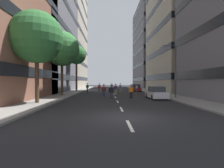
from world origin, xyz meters
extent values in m
plane|color=black|center=(0.00, 22.38, 0.00)|extent=(134.27, 134.27, 0.00)
cube|color=gray|center=(-7.70, 25.18, 0.07)|extent=(3.15, 61.54, 0.14)
cube|color=gray|center=(7.70, 25.18, 0.07)|extent=(3.15, 61.54, 0.14)
cube|color=silver|center=(0.00, -2.00, 0.00)|extent=(0.16, 2.20, 0.01)
cube|color=silver|center=(0.00, 3.00, 0.00)|extent=(0.16, 2.20, 0.01)
cube|color=silver|center=(0.00, 8.00, 0.00)|extent=(0.16, 2.20, 0.01)
cube|color=silver|center=(0.00, 13.00, 0.00)|extent=(0.16, 2.20, 0.01)
cube|color=silver|center=(0.00, 18.00, 0.00)|extent=(0.16, 2.20, 0.01)
cube|color=silver|center=(0.00, 23.00, 0.00)|extent=(0.16, 2.20, 0.01)
cube|color=silver|center=(0.00, 28.00, 0.00)|extent=(0.16, 2.20, 0.01)
cube|color=silver|center=(0.00, 33.00, 0.00)|extent=(0.16, 2.20, 0.01)
cube|color=silver|center=(0.00, 38.00, 0.00)|extent=(0.16, 2.20, 0.01)
cube|color=silver|center=(0.00, 43.00, 0.00)|extent=(0.16, 2.20, 0.01)
cube|color=silver|center=(0.00, 48.00, 0.00)|extent=(0.16, 2.20, 0.01)
cube|color=slate|center=(-16.68, 26.82, 14.77)|extent=(14.82, 22.75, 29.53)
cube|color=black|center=(-16.68, 26.82, 2.95)|extent=(14.94, 22.87, 1.10)
cube|color=black|center=(-16.68, 26.82, 7.88)|extent=(14.94, 22.87, 1.10)
cube|color=black|center=(-16.68, 26.82, 12.80)|extent=(14.94, 22.87, 1.10)
cube|color=black|center=(-16.68, 26.82, 17.72)|extent=(14.94, 22.87, 1.10)
cube|color=#B2A893|center=(-16.68, 49.67, 17.54)|extent=(14.82, 23.13, 35.07)
cube|color=black|center=(-16.68, 49.67, 3.01)|extent=(14.94, 23.25, 1.10)
cube|color=black|center=(-16.68, 49.67, 8.02)|extent=(14.94, 23.25, 1.10)
cube|color=black|center=(-16.68, 49.67, 13.03)|extent=(14.94, 23.25, 1.10)
cube|color=black|center=(-16.68, 49.67, 18.04)|extent=(14.94, 23.25, 1.10)
cube|color=black|center=(-16.68, 49.67, 23.05)|extent=(14.94, 23.25, 1.10)
cube|color=black|center=(-16.68, 49.67, 28.06)|extent=(14.94, 23.25, 1.10)
cube|color=#B2A893|center=(16.68, 26.82, 17.43)|extent=(14.82, 18.65, 34.87)
cube|color=black|center=(16.68, 26.82, 2.99)|extent=(14.94, 18.77, 1.10)
cube|color=black|center=(16.68, 26.82, 7.97)|extent=(14.94, 18.77, 1.10)
cube|color=black|center=(16.68, 26.82, 12.95)|extent=(14.94, 18.77, 1.10)
cube|color=black|center=(16.68, 26.82, 17.93)|extent=(14.94, 18.77, 1.10)
cube|color=slate|center=(16.68, 49.67, 13.92)|extent=(14.82, 21.43, 27.84)
cube|color=black|center=(16.68, 49.67, 2.78)|extent=(14.94, 21.55, 1.10)
cube|color=black|center=(16.68, 49.67, 7.42)|extent=(14.94, 21.55, 1.10)
cube|color=black|center=(16.68, 49.67, 12.06)|extent=(14.94, 21.55, 1.10)
cube|color=black|center=(16.68, 49.67, 16.70)|extent=(14.94, 21.55, 1.10)
cube|color=black|center=(16.68, 49.67, 21.34)|extent=(14.94, 21.55, 1.10)
cube|color=black|center=(16.68, 49.67, 25.98)|extent=(14.94, 21.55, 1.10)
cube|color=silver|center=(4.92, 10.85, 0.53)|extent=(1.80, 4.40, 0.70)
cube|color=#2D3338|center=(4.92, 10.70, 1.20)|extent=(1.60, 2.10, 0.64)
cylinder|color=black|center=(4.12, 12.30, 0.32)|extent=(0.22, 0.64, 0.64)
cylinder|color=black|center=(5.72, 12.30, 0.32)|extent=(0.22, 0.64, 0.64)
cylinder|color=black|center=(4.12, 9.40, 0.32)|extent=(0.22, 0.64, 0.64)
cylinder|color=black|center=(5.72, 9.40, 0.32)|extent=(0.22, 0.64, 0.64)
cube|color=maroon|center=(4.92, 26.41, 0.53)|extent=(1.80, 4.40, 0.70)
cube|color=#2D3338|center=(4.92, 26.26, 1.20)|extent=(1.60, 2.10, 0.64)
cylinder|color=black|center=(4.12, 27.86, 0.32)|extent=(0.22, 0.64, 0.64)
cylinder|color=black|center=(5.72, 27.86, 0.32)|extent=(0.22, 0.64, 0.64)
cylinder|color=black|center=(4.12, 24.96, 0.32)|extent=(0.22, 0.64, 0.64)
cylinder|color=black|center=(5.72, 24.96, 0.32)|extent=(0.22, 0.64, 0.64)
cylinder|color=#4C3823|center=(-7.70, 15.20, 2.63)|extent=(0.36, 0.36, 4.99)
sphere|color=#387A3D|center=(-7.70, 15.20, 6.90)|extent=(5.06, 5.06, 5.06)
cylinder|color=#4C3823|center=(-7.70, 27.02, 3.25)|extent=(0.36, 0.36, 6.23)
sphere|color=#2D6B33|center=(-7.70, 27.02, 7.80)|extent=(4.09, 4.09, 4.09)
cylinder|color=#4C3823|center=(-7.70, 6.14, 2.36)|extent=(0.36, 0.36, 4.43)
sphere|color=#2D6B33|center=(-7.70, 6.14, 6.28)|extent=(4.88, 4.88, 4.88)
cylinder|color=#3F3F44|center=(7.38, 10.92, 3.39)|extent=(0.16, 0.16, 6.50)
cylinder|color=#3F3F44|center=(6.48, 10.92, 6.54)|extent=(1.80, 0.10, 0.10)
ellipsoid|color=silver|center=(5.58, 10.92, 6.39)|extent=(0.50, 0.30, 0.24)
cube|color=brown|center=(-0.63, 9.21, 0.08)|extent=(0.23, 0.91, 0.02)
cylinder|color=#D8BF4C|center=(-0.65, 9.53, 0.04)|extent=(0.18, 0.08, 0.07)
cylinder|color=#D8BF4C|center=(-0.62, 8.89, 0.04)|extent=(0.18, 0.08, 0.07)
cylinder|color=#2D334C|center=(-0.72, 9.21, 0.49)|extent=(0.14, 0.14, 0.80)
cylinder|color=#2D334C|center=(-0.54, 9.22, 0.49)|extent=(0.14, 0.14, 0.80)
cube|color=black|center=(-0.63, 9.21, 1.17)|extent=(0.33, 0.21, 0.55)
cylinder|color=black|center=(-0.86, 9.26, 1.14)|extent=(0.10, 0.23, 0.55)
cylinder|color=black|center=(-0.42, 9.27, 1.14)|extent=(0.10, 0.23, 0.55)
sphere|color=#997051|center=(-0.64, 9.23, 1.62)|extent=(0.22, 0.22, 0.22)
sphere|color=black|center=(-0.64, 9.23, 1.67)|extent=(0.21, 0.21, 0.21)
cube|color=brown|center=(-1.57, 13.17, 0.08)|extent=(0.23, 0.91, 0.02)
cylinder|color=#D8BF4C|center=(-1.57, 13.49, 0.04)|extent=(0.18, 0.08, 0.07)
cylinder|color=#D8BF4C|center=(-1.56, 12.85, 0.04)|extent=(0.18, 0.08, 0.07)
cylinder|color=#2D334C|center=(-1.66, 13.17, 0.49)|extent=(0.14, 0.14, 0.80)
cylinder|color=#2D334C|center=(-1.48, 13.18, 0.49)|extent=(0.14, 0.14, 0.80)
cube|color=black|center=(-1.57, 13.17, 1.17)|extent=(0.33, 0.21, 0.55)
cylinder|color=black|center=(-1.79, 13.22, 1.14)|extent=(0.10, 0.23, 0.55)
cylinder|color=black|center=(-1.35, 13.23, 1.14)|extent=(0.10, 0.23, 0.55)
sphere|color=#997051|center=(-1.57, 13.19, 1.62)|extent=(0.22, 0.22, 0.22)
sphere|color=black|center=(-1.57, 13.19, 1.67)|extent=(0.21, 0.21, 0.21)
cube|color=#A52626|center=(-1.56, 12.99, 1.20)|extent=(0.26, 0.17, 0.40)
cube|color=brown|center=(0.21, 16.70, 0.08)|extent=(0.30, 0.92, 0.02)
cylinder|color=#D8BF4C|center=(0.17, 17.01, 0.04)|extent=(0.19, 0.09, 0.07)
cylinder|color=#D8BF4C|center=(0.24, 16.38, 0.04)|extent=(0.19, 0.09, 0.07)
cylinder|color=tan|center=(0.12, 16.69, 0.49)|extent=(0.15, 0.15, 0.80)
cylinder|color=tan|center=(0.29, 16.71, 0.49)|extent=(0.15, 0.15, 0.80)
cube|color=blue|center=(0.21, 16.70, 1.17)|extent=(0.34, 0.23, 0.55)
cylinder|color=blue|center=(-0.02, 16.72, 1.14)|extent=(0.11, 0.24, 0.55)
cylinder|color=blue|center=(0.42, 16.77, 1.14)|extent=(0.11, 0.24, 0.55)
sphere|color=#997051|center=(0.20, 16.72, 1.62)|extent=(0.22, 0.22, 0.22)
sphere|color=black|center=(0.20, 16.72, 1.67)|extent=(0.21, 0.21, 0.21)
cube|color=#A52626|center=(0.22, 16.52, 1.20)|extent=(0.28, 0.19, 0.40)
cube|color=brown|center=(-2.62, 22.96, 0.08)|extent=(0.33, 0.92, 0.02)
cylinder|color=#D8BF4C|center=(-2.67, 23.27, 0.04)|extent=(0.19, 0.10, 0.07)
cylinder|color=#D8BF4C|center=(-2.58, 22.64, 0.04)|extent=(0.19, 0.10, 0.07)
cylinder|color=#594C47|center=(-2.71, 22.94, 0.49)|extent=(0.16, 0.16, 0.80)
cylinder|color=#594C47|center=(-2.54, 22.97, 0.49)|extent=(0.16, 0.16, 0.80)
cube|color=red|center=(-2.62, 22.96, 1.17)|extent=(0.35, 0.25, 0.55)
cylinder|color=red|center=(-2.85, 22.97, 1.14)|extent=(0.12, 0.24, 0.55)
cylinder|color=red|center=(-2.41, 23.04, 1.14)|extent=(0.12, 0.24, 0.55)
sphere|color=tan|center=(-2.63, 22.97, 1.62)|extent=(0.22, 0.22, 0.22)
sphere|color=black|center=(-2.63, 22.97, 1.67)|extent=(0.21, 0.21, 0.21)
cube|color=brown|center=(-0.10, 28.05, 0.08)|extent=(0.38, 0.92, 0.02)
cylinder|color=#D8BF4C|center=(-0.16, 28.36, 0.04)|extent=(0.19, 0.10, 0.07)
cylinder|color=#D8BF4C|center=(-0.04, 27.73, 0.04)|extent=(0.19, 0.10, 0.07)
cylinder|color=#2D334C|center=(-0.19, 28.03, 0.49)|extent=(0.17, 0.17, 0.80)
cylinder|color=#2D334C|center=(-0.01, 28.07, 0.49)|extent=(0.17, 0.17, 0.80)
cube|color=white|center=(-0.10, 28.05, 1.17)|extent=(0.35, 0.26, 0.55)
cylinder|color=white|center=(-0.33, 28.05, 1.14)|extent=(0.13, 0.24, 0.55)
cylinder|color=white|center=(0.10, 28.14, 1.14)|extent=(0.13, 0.24, 0.55)
sphere|color=beige|center=(-0.10, 28.07, 1.62)|extent=(0.22, 0.22, 0.22)
sphere|color=black|center=(-0.10, 28.07, 1.67)|extent=(0.21, 0.21, 0.21)
cube|color=#A52626|center=(-0.06, 27.87, 1.20)|extent=(0.29, 0.21, 0.40)
cube|color=brown|center=(1.73, 10.10, 0.08)|extent=(0.26, 0.91, 0.02)
cylinder|color=#D8BF4C|center=(1.75, 10.42, 0.04)|extent=(0.18, 0.08, 0.07)
cylinder|color=#D8BF4C|center=(1.71, 9.78, 0.04)|extent=(0.18, 0.08, 0.07)
cylinder|color=black|center=(1.64, 10.11, 0.49)|extent=(0.15, 0.15, 0.80)
cylinder|color=black|center=(1.82, 10.09, 0.49)|extent=(0.15, 0.15, 0.80)
cube|color=orange|center=(1.73, 10.10, 1.17)|extent=(0.33, 0.22, 0.55)
cylinder|color=orange|center=(1.51, 10.16, 1.14)|extent=(0.11, 0.23, 0.55)
cylinder|color=orange|center=(1.95, 10.13, 1.14)|extent=(0.11, 0.23, 0.55)
sphere|color=#997051|center=(1.73, 10.12, 1.62)|extent=(0.22, 0.22, 0.22)
sphere|color=black|center=(1.73, 10.12, 1.67)|extent=(0.21, 0.21, 0.21)
cube|color=brown|center=(1.36, 22.11, 0.08)|extent=(0.28, 0.91, 0.02)
cylinder|color=#D8BF4C|center=(1.39, 22.43, 0.04)|extent=(0.19, 0.08, 0.07)
cylinder|color=#D8BF4C|center=(1.33, 21.79, 0.04)|extent=(0.19, 0.08, 0.07)
cylinder|color=tan|center=(1.27, 22.12, 0.49)|extent=(0.15, 0.15, 0.80)
cylinder|color=tan|center=(1.45, 22.11, 0.49)|extent=(0.15, 0.15, 0.80)
cube|color=white|center=(1.36, 22.11, 1.17)|extent=(0.34, 0.23, 0.55)
cylinder|color=white|center=(1.14, 22.18, 1.14)|extent=(0.11, 0.24, 0.55)
cylinder|color=white|center=(1.58, 22.15, 1.14)|extent=(0.11, 0.24, 0.55)
sphere|color=tan|center=(1.36, 22.13, 1.62)|extent=(0.22, 0.22, 0.22)
sphere|color=black|center=(1.36, 22.13, 1.67)|extent=(0.21, 0.21, 0.21)
cube|color=#3F72BF|center=(1.34, 21.93, 1.20)|extent=(0.27, 0.18, 0.40)
cube|color=brown|center=(-4.95, 23.42, 0.08)|extent=(0.41, 0.92, 0.02)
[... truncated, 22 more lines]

